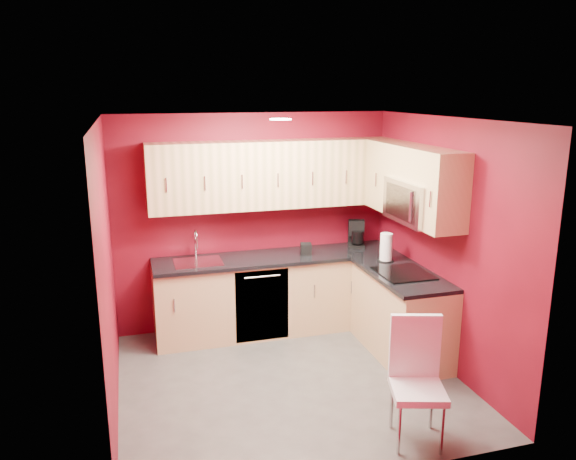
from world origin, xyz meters
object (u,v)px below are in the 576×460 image
microwave (418,202)px  napkin_holder (306,249)px  dining_chair (418,384)px  coffee_maker (357,234)px  paper_towel (386,247)px  sink (198,259)px

microwave → napkin_holder: size_ratio=5.90×
dining_chair → coffee_maker: bearing=95.4°
microwave → napkin_holder: microwave is taller
paper_towel → dining_chair: bearing=-107.8°
sink → coffee_maker: bearing=2.3°
coffee_maker → napkin_holder: size_ratio=2.44×
paper_towel → coffee_maker: bearing=97.9°
sink → dining_chair: 2.82m
napkin_holder → microwave: bearing=-47.6°
sink → coffee_maker: sink is taller
coffee_maker → dining_chair: bearing=-83.6°
dining_chair → paper_towel: bearing=89.2°
coffee_maker → paper_towel: size_ratio=1.01×
microwave → napkin_holder: 1.45m
coffee_maker → paper_towel: (0.09, -0.62, -0.00)m
dining_chair → napkin_holder: bearing=111.2°
sink → coffee_maker: size_ratio=1.65×
sink → dining_chair: sink is taller
paper_towel → sink: bearing=164.7°
sink → dining_chair: size_ratio=0.51×
coffee_maker → sink: bearing=-159.6°
napkin_holder → paper_towel: paper_towel is taller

